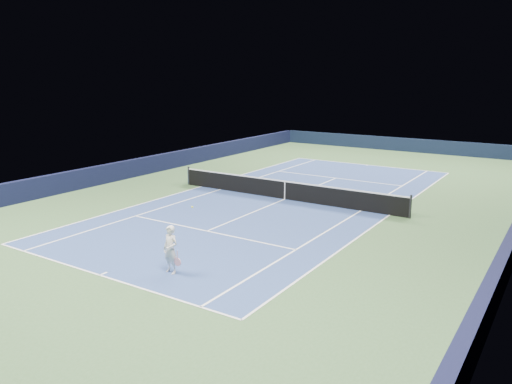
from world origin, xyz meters
The scene contains 18 objects.
ground centered at (0.00, 0.00, 0.00)m, with size 40.00×40.00×0.00m, color #37572F.
wall_far centered at (0.00, 19.82, 0.55)m, with size 22.00×0.35×1.10m, color black.
wall_left centered at (-10.82, 0.00, 0.55)m, with size 0.35×40.00×1.10m, color black.
court_surface centered at (0.00, 0.00, 0.00)m, with size 10.97×23.77×0.01m, color navy.
baseline_far centered at (0.00, 11.88, 0.01)m, with size 10.97×0.08×0.00m, color white.
baseline_near centered at (0.00, -11.88, 0.01)m, with size 10.97×0.08×0.00m, color white.
sideline_doubles_right centered at (5.49, 0.00, 0.01)m, with size 0.08×23.77×0.00m, color white.
sideline_doubles_left centered at (-5.49, 0.00, 0.01)m, with size 0.08×23.77×0.00m, color white.
sideline_singles_right centered at (4.12, 0.00, 0.01)m, with size 0.08×23.77×0.00m, color white.
sideline_singles_left centered at (-4.12, 0.00, 0.01)m, with size 0.08×23.77×0.00m, color white.
service_line_far centered at (0.00, 6.40, 0.01)m, with size 8.23×0.08×0.00m, color white.
service_line_near centered at (0.00, -6.40, 0.01)m, with size 8.23×0.08×0.00m, color white.
center_service_line centered at (0.00, 0.00, 0.01)m, with size 0.08×12.80×0.00m, color white.
center_mark_far centered at (0.00, 11.73, 0.01)m, with size 0.08×0.30×0.00m, color white.
center_mark_near centered at (0.00, -11.73, 0.01)m, with size 0.08×0.30×0.00m, color white.
tennis_net centered at (0.00, 0.00, 0.50)m, with size 12.90×0.10×1.07m.
sponsor_cube centered at (-6.40, 0.42, 0.41)m, with size 0.57×0.46×0.82m.
tennis_player centered at (1.78, -10.48, 0.79)m, with size 0.76×1.25×2.02m.
Camera 1 is at (12.24, -21.63, 6.22)m, focal length 35.00 mm.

